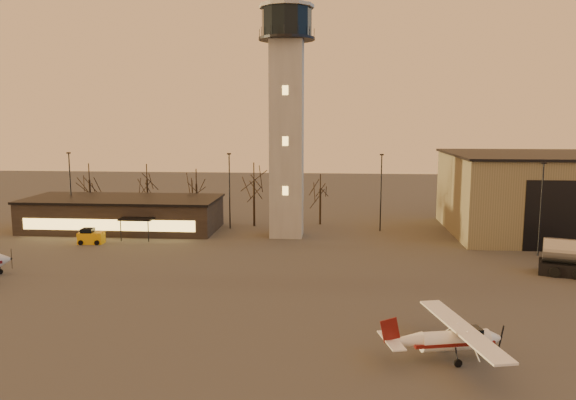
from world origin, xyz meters
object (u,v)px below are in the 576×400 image
(cessna_front, at_px, (456,343))
(control_tower, at_px, (287,105))
(hangar, at_px, (572,194))
(terminal, at_px, (123,214))
(service_cart, at_px, (91,238))

(cessna_front, bearing_deg, control_tower, 97.97)
(hangar, height_order, cessna_front, hangar)
(control_tower, height_order, hangar, control_tower)
(terminal, height_order, cessna_front, terminal)
(hangar, distance_m, cessna_front, 45.55)
(hangar, bearing_deg, terminal, -178.03)
(terminal, relative_size, service_cart, 8.61)
(control_tower, relative_size, terminal, 1.28)
(hangar, distance_m, terminal, 58.11)
(hangar, bearing_deg, control_tower, -173.69)
(control_tower, xyz_separation_m, cessna_front, (13.58, -35.45, -15.34))
(control_tower, bearing_deg, hangar, 6.31)
(cessna_front, bearing_deg, hangar, 47.39)
(hangar, relative_size, cessna_front, 2.92)
(control_tower, bearing_deg, service_cart, -164.33)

